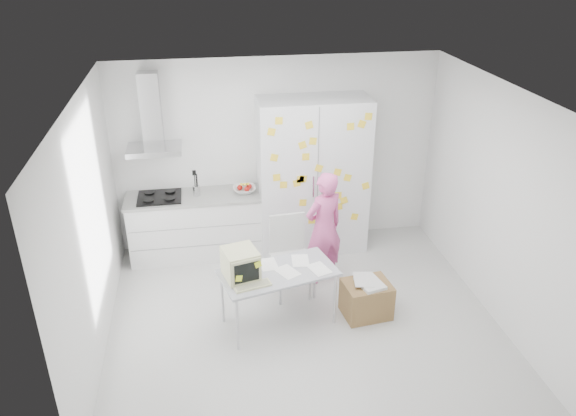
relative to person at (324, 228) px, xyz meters
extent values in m
cube|color=silver|center=(-0.42, -0.79, -0.77)|extent=(4.50, 4.00, 0.02)
cube|color=white|center=(-0.42, 1.21, 0.59)|extent=(4.50, 0.02, 2.70)
cube|color=white|center=(-2.67, -0.79, 0.59)|extent=(0.02, 4.00, 2.70)
cube|color=white|center=(1.83, -0.79, 0.59)|extent=(0.02, 4.00, 2.70)
cube|color=white|center=(-0.42, -0.79, 1.94)|extent=(4.50, 4.00, 0.02)
cube|color=white|center=(-1.62, 0.91, -0.32)|extent=(1.80, 0.60, 0.88)
cube|color=gray|center=(-1.62, 0.61, -0.18)|extent=(1.76, 0.01, 0.01)
cube|color=gray|center=(-1.62, 0.61, -0.46)|extent=(1.76, 0.01, 0.01)
cube|color=#9E9E99|center=(-1.62, 0.91, 0.14)|extent=(1.84, 0.63, 0.04)
cube|color=black|center=(-2.07, 0.91, 0.16)|extent=(0.58, 0.50, 0.03)
cylinder|color=black|center=(-2.21, 0.79, 0.19)|extent=(0.14, 0.14, 0.02)
cylinder|color=black|center=(-1.93, 0.79, 0.19)|extent=(0.14, 0.14, 0.02)
cylinder|color=black|center=(-2.21, 1.03, 0.19)|extent=(0.14, 0.14, 0.02)
cylinder|color=black|center=(-1.93, 1.03, 0.19)|extent=(0.14, 0.14, 0.02)
cylinder|color=silver|center=(-1.57, 0.91, 0.23)|extent=(0.10, 0.10, 0.14)
cylinder|color=black|center=(-1.59, 0.92, 0.33)|extent=(0.01, 0.01, 0.30)
cylinder|color=black|center=(-1.55, 0.90, 0.33)|extent=(0.01, 0.01, 0.30)
cylinder|color=black|center=(-1.57, 0.93, 0.33)|extent=(0.01, 0.01, 0.30)
cube|color=black|center=(-1.59, 0.92, 0.49)|extent=(0.05, 0.01, 0.07)
imported|color=white|center=(-0.92, 0.91, 0.20)|extent=(0.31, 0.31, 0.08)
sphere|color=#B2140F|center=(-0.98, 0.93, 0.22)|extent=(0.08, 0.08, 0.08)
sphere|color=#B2140F|center=(-0.89, 0.86, 0.22)|extent=(0.08, 0.08, 0.08)
sphere|color=#B2140F|center=(-0.85, 0.95, 0.22)|extent=(0.08, 0.08, 0.08)
cylinder|color=yellow|center=(-0.94, 0.93, 0.27)|extent=(0.09, 0.17, 0.10)
cylinder|color=yellow|center=(-0.92, 0.93, 0.27)|extent=(0.04, 0.17, 0.10)
cylinder|color=yellow|center=(-0.89, 0.93, 0.27)|extent=(0.08, 0.17, 0.10)
cube|color=silver|center=(-2.07, 0.96, 0.84)|extent=(0.70, 0.48, 0.07)
cube|color=silver|center=(-2.07, 1.08, 1.34)|extent=(0.26, 0.24, 0.95)
cube|color=silver|center=(0.03, 0.89, 0.34)|extent=(1.50, 0.65, 2.20)
cube|color=slate|center=(0.03, 0.56, 0.34)|extent=(0.01, 0.01, 2.16)
cube|color=silver|center=(-0.03, 0.55, 0.34)|extent=(0.02, 0.02, 0.30)
cube|color=silver|center=(0.09, 0.55, 0.34)|extent=(0.02, 0.02, 0.30)
cube|color=yellow|center=(0.44, 0.56, 1.14)|extent=(0.10, 0.00, 0.10)
cube|color=yellow|center=(0.59, 0.56, 1.17)|extent=(0.12, 0.00, 0.12)
cube|color=yellow|center=(0.70, 0.56, 0.29)|extent=(0.12, 0.00, 0.12)
cube|color=yellow|center=(-0.20, 0.56, 0.45)|extent=(0.10, 0.00, 0.10)
cube|color=yellow|center=(0.04, 0.56, 0.59)|extent=(0.12, 0.00, 0.12)
cube|color=yellow|center=(0.40, 0.56, 0.10)|extent=(0.12, 0.00, 0.12)
cube|color=yellow|center=(-0.17, 0.56, 0.11)|extent=(0.10, 0.00, 0.10)
cube|color=yellow|center=(-0.10, 0.56, 1.19)|extent=(0.12, 0.00, 0.12)
cube|color=yellow|center=(0.12, 0.56, 0.05)|extent=(0.12, 0.00, 0.12)
cube|color=yellow|center=(0.44, 0.56, 0.43)|extent=(0.12, 0.00, 0.12)
cube|color=yellow|center=(0.32, 0.56, 0.18)|extent=(0.10, 0.00, 0.10)
cube|color=yellow|center=(-0.18, 0.56, 0.93)|extent=(0.12, 0.00, 0.12)
cube|color=yellow|center=(-0.43, 0.56, 0.39)|extent=(0.10, 0.00, 0.10)
cube|color=yellow|center=(-0.52, 0.56, 0.50)|extent=(0.10, 0.00, 0.10)
cube|color=yellow|center=(-0.58, 0.56, 1.13)|extent=(0.11, 0.00, 0.11)
cube|color=yellow|center=(-0.04, 0.56, -0.17)|extent=(0.10, 0.00, 0.10)
cube|color=yellow|center=(-0.17, 0.56, 0.46)|extent=(0.11, 0.00, 0.11)
cube|color=yellow|center=(0.57, 0.56, -0.17)|extent=(0.11, 0.00, 0.11)
cube|color=yellow|center=(0.67, 0.56, 1.26)|extent=(0.10, 0.00, 0.10)
cube|color=yellow|center=(-0.14, 0.56, 0.76)|extent=(0.10, 0.00, 0.10)
cube|color=yellow|center=(-0.25, 0.56, 0.40)|extent=(0.11, 0.00, 0.11)
cube|color=yellow|center=(0.21, 0.56, -0.24)|extent=(0.10, 0.00, 0.10)
cube|color=yellow|center=(-0.49, 0.56, 1.27)|extent=(0.10, 0.00, 0.10)
cube|color=yellow|center=(-0.55, 0.56, 0.78)|extent=(0.12, 0.00, 0.12)
cube|color=yellow|center=(0.34, 0.56, 0.01)|extent=(0.11, 0.00, 0.11)
cube|color=yellow|center=(-0.05, 0.56, 0.97)|extent=(0.11, 0.00, 0.11)
cube|color=yellow|center=(0.30, 0.56, 0.52)|extent=(0.11, 0.00, 0.11)
cube|color=yellow|center=(0.05, 0.56, 0.04)|extent=(0.11, 0.00, 0.11)
imported|color=#DD569D|center=(0.00, 0.00, 0.00)|extent=(0.65, 0.56, 1.52)
cube|color=#ADAFB8|center=(-0.71, -0.82, -0.07)|extent=(1.42, 0.95, 0.03)
cylinder|color=silver|center=(-1.22, -1.23, -0.43)|extent=(0.04, 0.04, 0.67)
cylinder|color=silver|center=(-0.07, -0.94, -0.43)|extent=(0.04, 0.04, 0.67)
cylinder|color=silver|center=(-1.35, -0.71, -0.43)|extent=(0.04, 0.04, 0.67)
cylinder|color=silver|center=(-0.20, -0.42, -0.43)|extent=(0.04, 0.04, 0.67)
cube|color=beige|center=(-1.13, -0.85, 0.11)|extent=(0.43, 0.45, 0.33)
cube|color=beige|center=(-1.09, -1.04, 0.11)|extent=(0.33, 0.10, 0.30)
cube|color=black|center=(-1.08, -1.05, 0.11)|extent=(0.27, 0.07, 0.23)
cube|color=#EAFF2E|center=(-1.17, -1.08, 0.06)|extent=(0.08, 0.02, 0.09)
cube|color=#EAFF2E|center=(-0.96, -1.02, 0.18)|extent=(0.09, 0.03, 0.09)
cube|color=beige|center=(-1.03, -1.07, -0.05)|extent=(0.43, 0.23, 0.02)
cube|color=#99997A|center=(-1.03, -1.07, -0.04)|extent=(0.38, 0.19, 0.01)
cube|color=white|center=(-0.61, -0.84, -0.06)|extent=(0.30, 0.34, 0.00)
cube|color=white|center=(-0.42, -0.63, -0.06)|extent=(0.22, 0.29, 0.00)
cube|color=white|center=(-0.24, -0.85, -0.06)|extent=(0.28, 0.33, 0.00)
cube|color=white|center=(-0.80, -0.65, -0.06)|extent=(0.22, 0.29, 0.00)
cube|color=silver|center=(-0.47, -0.28, -0.26)|extent=(0.51, 0.51, 0.04)
cube|color=silver|center=(-0.49, -0.07, 0.02)|extent=(0.45, 0.07, 0.51)
cylinder|color=silver|center=(-0.64, -0.48, -0.52)|extent=(0.03, 0.03, 0.48)
cylinder|color=silver|center=(-0.26, -0.45, -0.52)|extent=(0.03, 0.03, 0.48)
cylinder|color=silver|center=(-0.67, -0.11, -0.52)|extent=(0.03, 0.03, 0.48)
cylinder|color=silver|center=(-0.30, -0.07, -0.52)|extent=(0.03, 0.03, 0.48)
cube|color=olive|center=(0.34, -0.84, -0.54)|extent=(0.59, 0.49, 0.43)
cube|color=silver|center=(0.37, -0.86, -0.31)|extent=(0.33, 0.40, 0.04)
cube|color=silver|center=(0.31, -0.80, -0.29)|extent=(0.28, 0.36, 0.00)
camera|label=1|loc=(-1.47, -6.13, 3.37)|focal=35.00mm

